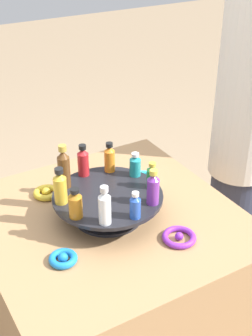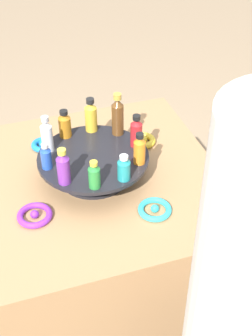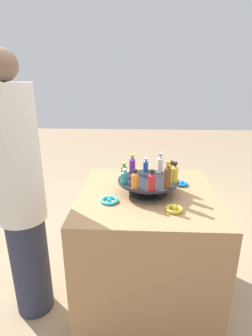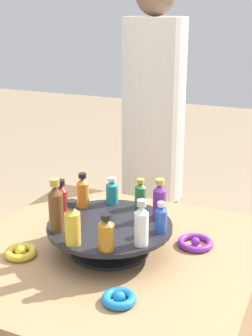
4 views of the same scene
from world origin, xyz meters
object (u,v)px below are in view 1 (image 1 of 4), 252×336
(person_figure, at_px, (242,143))
(bottle_blue, at_px, (135,206))
(ribbon_bow_purple, at_px, (179,237))
(ribbon_bow_blue, at_px, (63,258))
(bottle_orange, at_px, (110,158))
(bottle_amber, at_px, (75,204))
(bottle_green, at_px, (152,176))
(bottle_red, at_px, (83,161))
(bottle_clear, at_px, (105,207))
(bottle_purple, at_px, (153,188))
(bottle_teal, at_px, (135,165))
(bottle_gold, at_px, (60,187))
(display_stand, at_px, (108,202))
(bottle_brown, at_px, (64,168))
(ribbon_bow_teal, at_px, (143,178))
(ribbon_bow_gold, at_px, (46,193))

(person_figure, bearing_deg, bottle_blue, 11.32)
(bottle_blue, distance_m, ribbon_bow_purple, 0.18)
(ribbon_bow_blue, bearing_deg, bottle_orange, -138.88)
(bottle_amber, height_order, bottle_blue, bottle_amber)
(bottle_blue, xyz_separation_m, ribbon_bow_blue, (0.23, -0.02, -0.12))
(bottle_green, relative_size, bottle_red, 0.80)
(bottle_orange, distance_m, bottle_red, 0.09)
(bottle_clear, bearing_deg, bottle_orange, -121.21)
(bottle_purple, relative_size, person_figure, 0.08)
(bottle_teal, xyz_separation_m, bottle_gold, (0.29, 0.02, 0.02))
(bottle_blue, relative_size, ribbon_bow_purple, 0.83)
(bottle_blue, bearing_deg, bottle_green, -139.21)
(display_stand, bearing_deg, bottle_purple, 130.79)
(bottle_green, height_order, ribbon_bow_blue, bottle_green)
(display_stand, relative_size, ribbon_bow_blue, 4.26)
(bottle_gold, height_order, person_figure, person_figure)
(display_stand, distance_m, bottle_red, 0.17)
(bottle_green, relative_size, bottle_brown, 0.60)
(person_figure, bearing_deg, bottle_brown, -9.24)
(ribbon_bow_purple, relative_size, person_figure, 0.07)
(display_stand, xyz_separation_m, bottle_brown, (0.10, -0.11, 0.10))
(display_stand, height_order, ribbon_bow_teal, display_stand)
(bottle_orange, height_order, ribbon_bow_gold, bottle_orange)
(bottle_red, height_order, bottle_brown, bottle_brown)
(bottle_brown, height_order, ribbon_bow_teal, bottle_brown)
(display_stand, distance_m, bottle_brown, 0.18)
(bottle_teal, height_order, bottle_orange, bottle_orange)
(bottle_gold, bearing_deg, ribbon_bow_teal, -165.30)
(bottle_gold, relative_size, ribbon_bow_blue, 1.45)
(bottle_teal, xyz_separation_m, ribbon_bow_purple, (0.01, 0.28, -0.12))
(bottle_clear, bearing_deg, ribbon_bow_purple, 156.65)
(bottle_clear, bearing_deg, bottle_red, -103.21)
(bottle_green, xyz_separation_m, bottle_teal, (0.01, -0.09, -0.00))
(bottle_red, distance_m, ribbon_bow_blue, 0.37)
(bottle_amber, height_order, ribbon_bow_purple, bottle_amber)
(bottle_purple, distance_m, ribbon_bow_purple, 0.17)
(bottle_red, height_order, person_figure, person_figure)
(display_stand, bearing_deg, bottle_amber, 22.79)
(bottle_red, bearing_deg, bottle_gold, 40.79)
(bottle_red, relative_size, bottle_brown, 0.75)
(bottle_amber, xyz_separation_m, bottle_purple, (-0.24, 0.06, 0.01))
(bottle_red, relative_size, bottle_purple, 0.96)
(bottle_red, height_order, bottle_blue, bottle_red)
(ribbon_bow_teal, bearing_deg, ribbon_bow_blue, 30.77)
(bottle_green, bearing_deg, ribbon_bow_blue, 14.70)
(bottle_amber, bearing_deg, bottle_green, -175.21)
(bottle_brown, relative_size, ribbon_bow_teal, 1.48)
(ribbon_bow_teal, bearing_deg, ribbon_bow_purple, 75.77)
(bottle_amber, distance_m, ribbon_bow_teal, 0.42)
(ribbon_bow_blue, bearing_deg, ribbon_bow_purple, 165.77)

